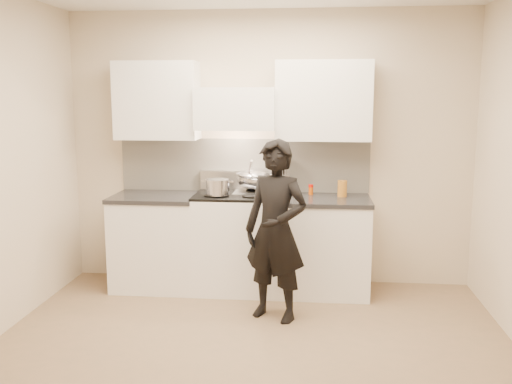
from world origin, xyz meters
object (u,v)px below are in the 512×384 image
wok (257,179)px  person (276,231)px  stove (235,241)px  utensil_crock (283,182)px  counter_right (321,245)px

wok → person: (0.24, -0.86, -0.31)m
stove → wok: 0.64m
wok → utensil_crock: 0.27m
counter_right → utensil_crock: bearing=149.6°
utensil_crock → person: size_ratio=0.23×
utensil_crock → person: 0.97m
stove → utensil_crock: bearing=26.4°
counter_right → person: (-0.39, -0.71, 0.30)m
stove → counter_right: size_ratio=1.04×
stove → utensil_crock: utensil_crock is taller
person → stove: bearing=145.1°
counter_right → person: size_ratio=0.60×
counter_right → person: 0.87m
counter_right → wok: size_ratio=1.81×
counter_right → utensil_crock: 0.72m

